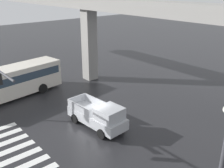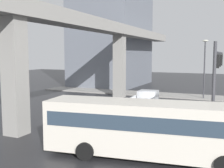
{
  "view_description": "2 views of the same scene",
  "coord_description": "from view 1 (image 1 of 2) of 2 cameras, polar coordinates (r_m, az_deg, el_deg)",
  "views": [
    {
      "loc": [
        14.41,
        -10.12,
        10.36
      ],
      "look_at": [
        0.17,
        2.16,
        3.17
      ],
      "focal_mm": 41.56,
      "sensor_mm": 36.0,
      "label": 1
    },
    {
      "loc": [
        -23.35,
        -6.7,
        5.48
      ],
      "look_at": [
        0.13,
        3.82,
        2.71
      ],
      "focal_mm": 44.11,
      "sensor_mm": 36.0,
      "label": 2
    }
  ],
  "objects": [
    {
      "name": "crosswalk_stripes",
      "position": [
        18.34,
        -19.4,
        -14.8
      ],
      "size": [
        9.35,
        2.8,
        0.01
      ],
      "color": "silver",
      "rests_on": "ground"
    },
    {
      "name": "elevated_overpass",
      "position": [
        22.38,
        9.09,
        14.33
      ],
      "size": [
        59.79,
        2.11,
        9.17
      ],
      "color": "gray",
      "rests_on": "ground"
    },
    {
      "name": "pickup_truck",
      "position": [
        19.98,
        -2.84,
        -7.06
      ],
      "size": [
        5.2,
        2.31,
        2.08
      ],
      "color": "#A8AAAF",
      "rests_on": "ground"
    },
    {
      "name": "ground_plane",
      "position": [
        20.43,
        -4.97,
        -9.62
      ],
      "size": [
        120.0,
        120.0,
        0.0
      ],
      "primitive_type": "plane",
      "color": "#232326"
    },
    {
      "name": "city_bus",
      "position": [
        26.67,
        -22.05,
        0.45
      ],
      "size": [
        3.95,
        11.04,
        2.99
      ],
      "color": "beige",
      "rests_on": "ground"
    }
  ]
}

